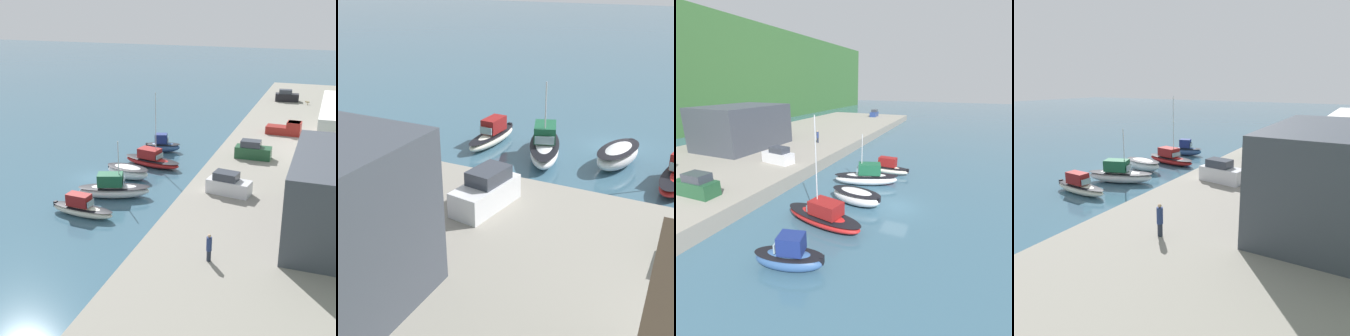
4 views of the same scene
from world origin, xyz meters
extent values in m
plane|color=#385B70|center=(0.00, 0.00, 0.00)|extent=(320.00, 320.00, 0.00)
cube|color=gray|center=(0.00, 24.77, 0.80)|extent=(128.17, 25.44, 1.59)
ellipsoid|color=silver|center=(-1.11, 3.75, 0.79)|extent=(3.17, 5.55, 1.58)
ellipsoid|color=black|center=(-1.11, 3.75, 1.34)|extent=(3.28, 5.67, 0.12)
cube|color=black|center=(-1.53, 1.30, 1.11)|extent=(0.40, 0.34, 0.56)
ellipsoid|color=silver|center=(4.36, 4.67, 0.68)|extent=(4.52, 7.60, 1.36)
ellipsoid|color=black|center=(4.36, 4.67, 1.15)|extent=(4.66, 7.76, 0.12)
cube|color=#195638|center=(4.49, 4.32, 1.98)|extent=(2.40, 2.95, 1.24)
cube|color=#8CA5B2|center=(4.00, 5.67, 1.79)|extent=(1.41, 0.59, 0.62)
cylinder|color=silver|center=(4.18, 5.18, 3.71)|extent=(0.10, 0.10, 4.71)
ellipsoid|color=white|center=(9.42, 3.77, 0.52)|extent=(1.99, 6.49, 1.03)
ellipsoid|color=black|center=(9.42, 3.77, 0.88)|extent=(2.06, 6.62, 0.12)
cube|color=maroon|center=(9.40, 3.45, 1.61)|extent=(1.34, 2.31, 1.16)
cube|color=#8CA5B2|center=(9.48, 4.72, 1.44)|extent=(1.09, 0.16, 0.58)
cube|color=black|center=(9.24, 0.73, 0.72)|extent=(0.38, 0.30, 0.56)
cube|color=silver|center=(3.11, 16.44, 2.29)|extent=(2.38, 4.41, 1.40)
cube|color=#333842|center=(3.07, 16.13, 3.37)|extent=(1.85, 2.51, 0.76)
camera|label=1|loc=(44.71, 24.98, 19.44)|focal=50.00mm
camera|label=2|loc=(-7.83, 36.22, 13.62)|focal=50.00mm
camera|label=3|loc=(-23.34, -5.02, 11.50)|focal=28.00mm
camera|label=4|loc=(31.39, 28.46, 10.89)|focal=35.00mm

